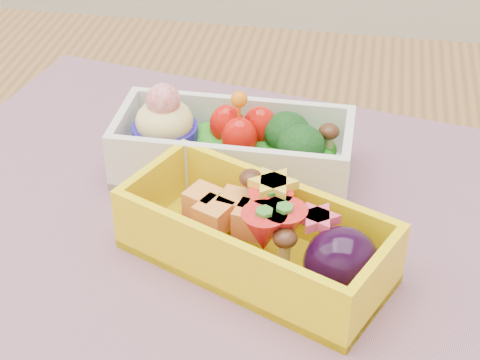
% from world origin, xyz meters
% --- Properties ---
extents(table, '(1.20, 0.80, 0.75)m').
position_xyz_m(table, '(0.00, 0.00, 0.65)').
color(table, brown).
rests_on(table, ground).
extents(placemat, '(0.61, 0.51, 0.00)m').
position_xyz_m(placemat, '(0.01, 0.03, 0.75)').
color(placemat, gray).
rests_on(placemat, table).
extents(bento_white, '(0.19, 0.09, 0.08)m').
position_xyz_m(bento_white, '(-0.00, 0.10, 0.78)').
color(bento_white, white).
rests_on(bento_white, placemat).
extents(bento_yellow, '(0.21, 0.15, 0.06)m').
position_xyz_m(bento_yellow, '(0.04, -0.01, 0.78)').
color(bento_yellow, yellow).
rests_on(bento_yellow, placemat).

